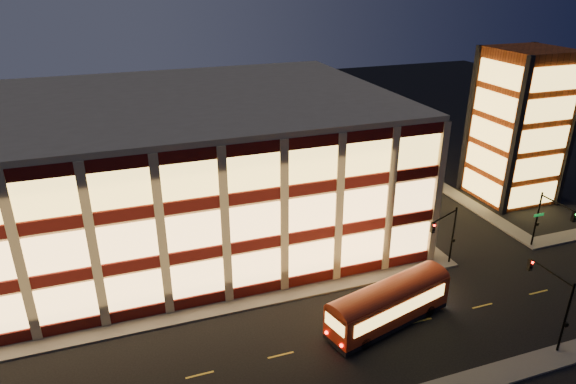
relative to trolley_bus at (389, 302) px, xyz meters
name	(u,v)px	position (x,y,z in m)	size (l,w,h in m)	color
ground	(211,318)	(-13.25, 5.33, -2.06)	(200.00, 200.00, 0.00)	black
sidewalk_office_south	(172,318)	(-16.25, 6.33, -1.98)	(54.00, 2.00, 0.15)	#514F4C
sidewalk_office_east	(366,198)	(9.75, 22.33, -1.98)	(2.00, 30.00, 0.15)	#514F4C
sidewalk_tower_west	(442,187)	(20.75, 22.33, -1.98)	(2.00, 30.00, 0.15)	#514F4C
office_building	(145,169)	(-16.16, 22.24, 5.19)	(50.45, 30.45, 14.50)	tan
stair_tower	(519,126)	(26.71, 17.28, 6.93)	(8.60, 8.60, 18.00)	#8C3814
traffic_signal_far	(446,230)	(8.96, 5.57, 2.06)	(3.79, 1.87, 6.00)	black
traffic_signal_right	(550,216)	(20.25, 4.71, 2.05)	(1.20, 4.37, 6.00)	black
traffic_signal_near	(553,294)	(10.25, -5.70, 2.07)	(0.32, 4.45, 6.00)	black
trolley_bus	(389,302)	(0.00, 0.00, 0.00)	(11.29, 5.45, 3.71)	#922007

